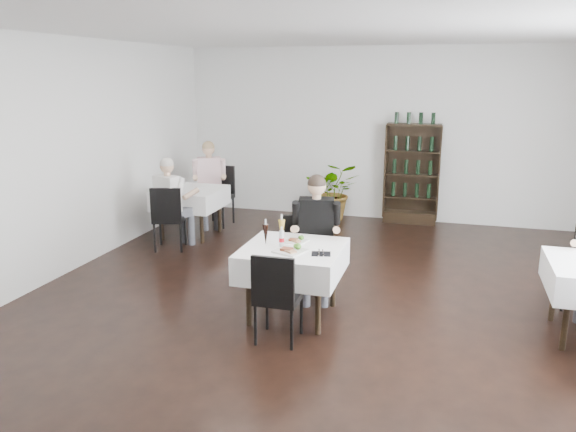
% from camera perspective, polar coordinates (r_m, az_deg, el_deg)
% --- Properties ---
extents(room_shell, '(9.00, 9.00, 9.00)m').
position_cam_1_polar(room_shell, '(5.64, 3.44, 3.68)').
color(room_shell, black).
rests_on(room_shell, ground).
extents(wine_shelf, '(0.90, 0.28, 1.75)m').
position_cam_1_polar(wine_shelf, '(9.88, 12.46, 4.09)').
color(wine_shelf, black).
rests_on(wine_shelf, ground).
extents(main_table, '(1.03, 1.03, 0.77)m').
position_cam_1_polar(main_table, '(5.93, 0.48, -4.54)').
color(main_table, black).
rests_on(main_table, ground).
extents(left_table, '(0.98, 0.98, 0.77)m').
position_cam_1_polar(left_table, '(9.03, -9.89, 1.81)').
color(left_table, black).
rests_on(left_table, ground).
extents(potted_tree, '(1.06, 0.96, 1.04)m').
position_cam_1_polar(potted_tree, '(9.94, 4.61, 2.54)').
color(potted_tree, '#27511B').
rests_on(potted_tree, ground).
extents(main_chair_far, '(0.53, 0.53, 0.91)m').
position_cam_1_polar(main_chair_far, '(6.64, 1.14, -3.39)').
color(main_chair_far, black).
rests_on(main_chair_far, ground).
extents(main_chair_near, '(0.42, 0.42, 0.91)m').
position_cam_1_polar(main_chair_near, '(5.37, -1.19, -7.78)').
color(main_chair_near, black).
rests_on(main_chair_near, ground).
extents(left_chair_far, '(0.49, 0.49, 1.00)m').
position_cam_1_polar(left_chair_far, '(9.71, -6.98, 2.51)').
color(left_chair_far, black).
rests_on(left_chair_far, ground).
extents(left_chair_near, '(0.55, 0.55, 0.96)m').
position_cam_1_polar(left_chair_near, '(8.35, -12.08, 0.18)').
color(left_chair_near, black).
rests_on(left_chair_near, ground).
extents(diner_main, '(0.59, 0.62, 1.44)m').
position_cam_1_polar(diner_main, '(6.37, 2.86, -1.22)').
color(diner_main, '#3E3F46').
rests_on(diner_main, ground).
extents(diner_left_far, '(0.65, 0.68, 1.45)m').
position_cam_1_polar(diner_left_far, '(9.53, -7.99, 3.89)').
color(diner_left_far, '#3E3F46').
rests_on(diner_left_far, ground).
extents(diner_left_near, '(0.60, 0.63, 1.37)m').
position_cam_1_polar(diner_left_near, '(8.40, -11.71, 2.01)').
color(diner_left_near, '#3E3F46').
rests_on(diner_left_near, ground).
extents(plate_far, '(0.27, 0.27, 0.07)m').
position_cam_1_polar(plate_far, '(6.06, 0.87, -2.51)').
color(plate_far, white).
rests_on(plate_far, main_table).
extents(plate_near, '(0.36, 0.36, 0.09)m').
position_cam_1_polar(plate_near, '(5.71, 0.31, -3.50)').
color(plate_near, white).
rests_on(plate_near, main_table).
extents(pilsner_dark, '(0.07, 0.07, 0.28)m').
position_cam_1_polar(pilsner_dark, '(5.93, -2.29, -1.87)').
color(pilsner_dark, black).
rests_on(pilsner_dark, main_table).
extents(pilsner_lager, '(0.07, 0.07, 0.32)m').
position_cam_1_polar(pilsner_lager, '(5.99, -0.64, -1.55)').
color(pilsner_lager, gold).
rests_on(pilsner_lager, main_table).
extents(coke_bottle, '(0.06, 0.06, 0.22)m').
position_cam_1_polar(coke_bottle, '(5.87, -0.65, -2.32)').
color(coke_bottle, silver).
rests_on(coke_bottle, main_table).
extents(napkin_cutlery, '(0.22, 0.21, 0.02)m').
position_cam_1_polar(napkin_cutlery, '(5.66, 3.37, -3.84)').
color(napkin_cutlery, black).
rests_on(napkin_cutlery, main_table).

